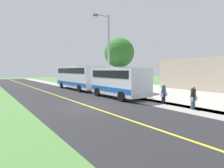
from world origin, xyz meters
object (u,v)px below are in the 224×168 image
object	(u,v)px
pedestrian_with_bags	(193,97)
tree_curbside	(119,53)
transit_bus_rear	(78,77)
pedestrian_waiting	(164,93)
street_light_pole	(108,52)
shuttle_bus_front	(119,81)

from	to	relation	value
pedestrian_with_bags	tree_curbside	bearing A→B (deg)	-100.08
transit_bus_rear	pedestrian_with_bags	size ratio (longest dim) A/B	6.19
pedestrian_waiting	street_light_pole	world-z (taller)	street_light_pole
street_light_pole	tree_curbside	bearing A→B (deg)	-153.10
shuttle_bus_front	street_light_pole	world-z (taller)	street_light_pole
shuttle_bus_front	tree_curbside	world-z (taller)	tree_curbside
transit_bus_rear	pedestrian_with_bags	distance (m)	16.91
transit_bus_rear	tree_curbside	distance (m)	7.06
pedestrian_with_bags	street_light_pole	size ratio (longest dim) A/B	0.19
transit_bus_rear	pedestrian_waiting	world-z (taller)	transit_bus_rear
pedestrian_waiting	street_light_pole	bearing A→B (deg)	-85.30
pedestrian_with_bags	street_light_pole	distance (m)	10.59
transit_bus_rear	street_light_pole	world-z (taller)	street_light_pole
shuttle_bus_front	street_light_pole	bearing A→B (deg)	-97.88
shuttle_bus_front	tree_curbside	bearing A→B (deg)	-127.12
transit_bus_rear	street_light_pole	xyz separation A→B (m)	(-0.38, 6.99, 2.90)
shuttle_bus_front	pedestrian_with_bags	bearing A→B (deg)	96.83
shuttle_bus_front	pedestrian_waiting	xyz separation A→B (m)	(-0.94, 4.74, -0.77)
tree_curbside	transit_bus_rear	bearing A→B (deg)	-63.12
pedestrian_with_bags	pedestrian_waiting	xyz separation A→B (m)	(-0.06, -2.62, -0.00)
shuttle_bus_front	pedestrian_waiting	size ratio (longest dim) A/B	4.14
transit_bus_rear	pedestrian_waiting	bearing A→B (deg)	93.93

